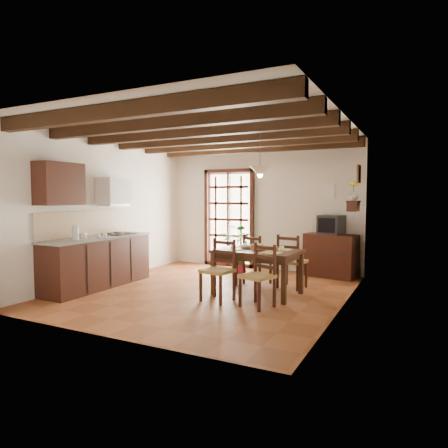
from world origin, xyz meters
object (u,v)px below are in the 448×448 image
Objects in this scene: chair_far_left at (257,268)px; potted_plant at (239,246)px; pendant_lamp at (260,170)px; crt_tv at (331,225)px; chair_near_left at (218,282)px; sideboard at (331,255)px; chair_far_right at (292,271)px; chair_near_right at (258,287)px; kitchen_counter at (98,261)px; dining_table at (257,255)px.

potted_plant is (-0.80, 0.92, 0.28)m from chair_far_left.
pendant_lamp is (1.10, -1.55, 1.51)m from potted_plant.
chair_far_left is 1.71× the size of crt_tv.
chair_near_left is at bearing -99.04° from crt_tv.
sideboard is at bearing -116.28° from chair_far_left.
chair_far_right is (0.78, 1.37, -0.00)m from chair_near_left.
kitchen_counter is at bearing -159.75° from chair_near_right.
dining_table is at bearing 131.28° from chair_near_right.
crt_tv is at bearing 71.91° from dining_table.
potted_plant is at bearing -24.34° from chair_far_right.
pendant_lamp is at bearing 93.70° from dining_table.
chair_near_right is 1.99m from pendant_lamp.
chair_near_right is 2.89m from crt_tv.
chair_far_left is at bearing 95.50° from chair_near_left.
potted_plant is (-1.90, -0.37, 0.13)m from sideboard.
potted_plant is 2.66× the size of pendant_lamp.
dining_table is 0.64× the size of potted_plant.
kitchen_counter is at bearing -129.66° from sideboard.
chair_far_right is at bearing 69.33° from chair_near_left.
chair_far_right is (3.16, 1.50, -0.17)m from kitchen_counter.
chair_near_left is at bearing -101.81° from sideboard.
dining_table is 1.39× the size of sideboard.
chair_near_left is 1.15× the size of pendant_lamp.
chair_near_right is 1.00× the size of chair_far_left.
kitchen_counter is at bearing -161.79° from pendant_lamp.
chair_near_left is at bearing 100.90° from chair_far_left.
dining_table is 2.64× the size of crt_tv.
chair_far_left is 1.25m from potted_plant.
chair_near_left is 2.45m from potted_plant.
chair_near_right is at bearing 95.07° from chair_far_right.
crt_tv is at bearing 67.18° from pendant_lamp.
chair_near_right is at bearing -88.27° from sideboard.
kitchen_counter is 3.50m from chair_far_right.
potted_plant reaches higher than kitchen_counter.
sideboard is at bearing 75.18° from chair_near_left.
kitchen_counter is 4.56m from sideboard.
dining_table is 1.43m from pendant_lamp.
chair_far_right is at bearing -95.20° from sideboard.
sideboard is 0.46× the size of potted_plant.
chair_near_left is 1.78× the size of crt_tv.
sideboard is at bearing 67.24° from pendant_lamp.
sideboard is at bearing 98.37° from chair_near_right.
sideboard is at bearing 104.86° from crt_tv.
pendant_lamp is at bearing 130.12° from chair_far_left.
chair_near_left is 0.69m from chair_near_right.
kitchen_counter reaches higher than chair_near_left.
potted_plant is (-0.71, 2.33, 0.27)m from chair_near_left.
chair_far_left is at bearing 115.69° from pendant_lamp.
crt_tv reaches higher than chair_far_right.
sideboard is at bearing 38.30° from kitchen_counter.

